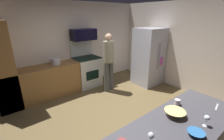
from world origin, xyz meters
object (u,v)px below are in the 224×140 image
object	(u,v)px
person_cook	(109,60)
mug_tea	(177,102)
microwave	(84,35)
mixing_bowl_small	(196,134)
stock_pot	(56,61)
oven_range	(87,70)
wine_glass_mid	(151,136)
wine_glass_far	(207,118)
mixing_bowl_large	(175,113)
refrigerator	(149,57)

from	to	relation	value
person_cook	mug_tea	distance (m)	2.53
microwave	mixing_bowl_small	size ratio (longest dim) A/B	3.86
person_cook	stock_pot	world-z (taller)	person_cook
oven_range	stock_pot	xyz separation A→B (m)	(-0.96, 0.01, 0.48)
wine_glass_mid	wine_glass_far	bearing A→B (deg)	-16.39
mixing_bowl_large	wine_glass_far	world-z (taller)	wine_glass_far
person_cook	refrigerator	bearing A→B (deg)	-13.81
microwave	wine_glass_far	distance (m)	3.86
mixing_bowl_small	oven_range	bearing A→B (deg)	79.16
wine_glass_mid	stock_pot	size ratio (longest dim) A/B	0.65
person_cook	wine_glass_mid	world-z (taller)	person_cook
refrigerator	stock_pot	bearing A→B (deg)	157.38
microwave	oven_range	bearing A→B (deg)	-90.00
microwave	wine_glass_mid	distance (m)	3.81
microwave	mixing_bowl_large	world-z (taller)	microwave
mixing_bowl_small	wine_glass_far	bearing A→B (deg)	0.03
wine_glass_far	microwave	bearing A→B (deg)	83.23
mixing_bowl_small	wine_glass_far	world-z (taller)	wine_glass_far
oven_range	mixing_bowl_small	world-z (taller)	oven_range
stock_pot	oven_range	bearing A→B (deg)	-0.41
oven_range	mug_tea	bearing A→B (deg)	-94.78
mixing_bowl_small	stock_pot	world-z (taller)	stock_pot
mixing_bowl_large	mug_tea	distance (m)	0.31
refrigerator	mixing_bowl_large	bearing A→B (deg)	-134.94
refrigerator	wine_glass_far	xyz separation A→B (m)	(-2.14, -2.60, 0.10)
wine_glass_far	oven_range	bearing A→B (deg)	83.07
wine_glass_mid	mug_tea	bearing A→B (deg)	14.55
person_cook	wine_glass_far	world-z (taller)	person_cook
person_cook	wine_glass_mid	xyz separation A→B (m)	(-1.53, -2.71, 0.06)
microwave	mug_tea	size ratio (longest dim) A/B	8.25
refrigerator	person_cook	world-z (taller)	refrigerator
microwave	wine_glass_mid	bearing A→B (deg)	-109.10
wine_glass_far	mixing_bowl_large	bearing A→B (deg)	106.75
refrigerator	wine_glass_mid	world-z (taller)	refrigerator
wine_glass_far	mug_tea	xyz separation A→B (m)	(0.18, 0.48, -0.07)
oven_range	stock_pot	size ratio (longest dim) A/B	5.58
oven_range	microwave	size ratio (longest dim) A/B	1.99
microwave	mixing_bowl_large	xyz separation A→B (m)	(-0.56, -3.43, -0.70)
mixing_bowl_small	refrigerator	bearing A→B (deg)	47.34
mixing_bowl_small	wine_glass_far	xyz separation A→B (m)	(0.26, 0.00, 0.09)
oven_range	refrigerator	size ratio (longest dim) A/B	0.81
wine_glass_far	stock_pot	world-z (taller)	stock_pot
mug_tea	wine_glass_far	bearing A→B (deg)	-110.60
microwave	person_cook	distance (m)	1.12
refrigerator	mug_tea	xyz separation A→B (m)	(-1.96, -2.12, 0.03)
person_cook	mixing_bowl_small	bearing A→B (deg)	-109.00
oven_range	mixing_bowl_large	distance (m)	3.42
refrigerator	person_cook	distance (m)	1.43
wine_glass_far	mixing_bowl_small	bearing A→B (deg)	-179.97
wine_glass_far	stock_pot	bearing A→B (deg)	97.89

